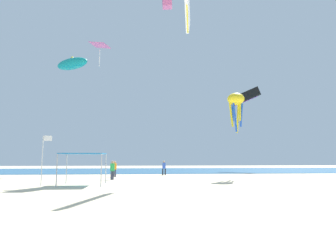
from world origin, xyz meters
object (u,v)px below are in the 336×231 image
(person_leftmost, at_px, (115,167))
(banner_flag, at_px, (44,155))
(kite_diamond_pink, at_px, (100,46))
(kite_octopus_yellow, at_px, (236,101))
(kite_parafoil_black, at_px, (245,97))
(kite_inflatable_teal, at_px, (72,64))
(person_central, at_px, (112,169))
(canopy_tent, at_px, (83,155))
(person_near_tent, at_px, (164,167))
(kite_parafoil_white, at_px, (188,13))

(person_leftmost, bearing_deg, banner_flag, -58.55)
(kite_diamond_pink, height_order, kite_octopus_yellow, kite_diamond_pink)
(kite_parafoil_black, relative_size, kite_diamond_pink, 1.28)
(kite_inflatable_teal, xyz_separation_m, kite_octopus_yellow, (20.14, -18.05, -8.90))
(person_central, bearing_deg, kite_diamond_pink, -143.23)
(kite_parafoil_black, relative_size, kite_octopus_yellow, 1.15)
(person_central, distance_m, kite_diamond_pink, 23.97)
(kite_parafoil_black, distance_m, kite_diamond_pink, 24.25)
(canopy_tent, relative_size, kite_inflatable_teal, 0.49)
(person_near_tent, bearing_deg, kite_parafoil_white, -83.23)
(banner_flag, xyz_separation_m, kite_parafoil_white, (10.82, 5.43, 13.35))
(person_leftmost, bearing_deg, kite_inflatable_teal, 170.56)
(kite_diamond_pink, bearing_deg, person_near_tent, 61.66)
(person_leftmost, height_order, kite_octopus_yellow, kite_octopus_yellow)
(banner_flag, height_order, kite_parafoil_black, kite_parafoil_black)
(person_central, distance_m, kite_parafoil_black, 30.26)
(kite_diamond_pink, xyz_separation_m, kite_parafoil_white, (10.39, -16.87, -2.66))
(kite_diamond_pink, relative_size, kite_parafoil_white, 0.81)
(kite_octopus_yellow, bearing_deg, banner_flag, -91.50)
(kite_inflatable_teal, bearing_deg, person_leftmost, 152.00)
(canopy_tent, bearing_deg, kite_parafoil_white, 28.66)
(person_central, bearing_deg, person_near_tent, 168.02)
(person_central, height_order, kite_parafoil_black, kite_parafoil_black)
(canopy_tent, height_order, banner_flag, banner_flag)
(kite_inflatable_teal, bearing_deg, kite_parafoil_black, -144.17)
(person_leftmost, relative_size, kite_octopus_yellow, 0.41)
(kite_diamond_pink, relative_size, kite_octopus_yellow, 0.90)
(banner_flag, bearing_deg, person_near_tent, 54.53)
(person_central, bearing_deg, kite_parafoil_black, 160.86)
(kite_inflatable_teal, relative_size, kite_parafoil_white, 1.39)
(canopy_tent, height_order, person_leftmost, canopy_tent)
(person_leftmost, relative_size, kite_parafoil_black, 0.35)
(person_near_tent, height_order, kite_octopus_yellow, kite_octopus_yellow)
(banner_flag, relative_size, kite_parafoil_black, 0.75)
(person_near_tent, relative_size, banner_flag, 0.46)
(canopy_tent, relative_size, person_near_tent, 1.89)
(kite_parafoil_black, height_order, kite_diamond_pink, kite_diamond_pink)
(person_central, relative_size, kite_diamond_pink, 0.47)
(kite_octopus_yellow, bearing_deg, person_near_tent, -154.93)
(person_near_tent, xyz_separation_m, person_central, (-5.06, -6.95, 0.05))
(canopy_tent, xyz_separation_m, person_near_tent, (6.67, 12.00, -1.19))
(person_leftmost, bearing_deg, kite_parafoil_black, 92.51)
(banner_flag, height_order, kite_parafoil_white, kite_parafoil_white)
(person_leftmost, distance_m, kite_octopus_yellow, 13.88)
(banner_flag, bearing_deg, person_central, 55.22)
(person_near_tent, distance_m, person_leftmost, 5.84)
(kite_parafoil_white, bearing_deg, person_central, 95.88)
(person_central, relative_size, kite_parafoil_black, 0.37)
(kite_parafoil_black, bearing_deg, kite_parafoil_white, 86.64)
(person_central, xyz_separation_m, kite_parafoil_white, (6.70, -0.51, 14.45))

